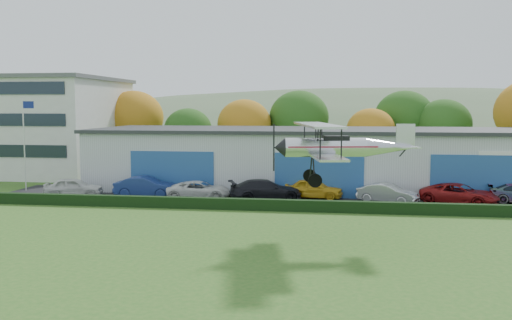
# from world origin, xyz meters

# --- Properties ---
(ground) EXTENTS (300.00, 300.00, 0.00)m
(ground) POSITION_xyz_m (0.00, 0.00, 0.00)
(ground) COLOR #2C601E
(ground) RESTS_ON ground
(apron) EXTENTS (48.00, 9.00, 0.05)m
(apron) POSITION_xyz_m (3.00, 21.00, 0.03)
(apron) COLOR black
(apron) RESTS_ON ground
(hedge) EXTENTS (46.00, 0.60, 0.80)m
(hedge) POSITION_xyz_m (3.00, 16.20, 0.40)
(hedge) COLOR black
(hedge) RESTS_ON ground
(hangar) EXTENTS (40.60, 12.60, 5.30)m
(hangar) POSITION_xyz_m (5.00, 27.98, 2.66)
(hangar) COLOR #B2B7BC
(hangar) RESTS_ON ground
(office_block) EXTENTS (20.60, 15.60, 10.40)m
(office_block) POSITION_xyz_m (-28.00, 35.00, 5.21)
(office_block) COLOR silver
(office_block) RESTS_ON ground
(flagpole) EXTENTS (1.05, 0.10, 8.00)m
(flagpole) POSITION_xyz_m (-19.88, 22.00, 4.78)
(flagpole) COLOR silver
(flagpole) RESTS_ON ground
(tree_belt) EXTENTS (75.70, 13.22, 10.12)m
(tree_belt) POSITION_xyz_m (0.85, 40.62, 5.61)
(tree_belt) COLOR #3D2614
(tree_belt) RESTS_ON ground
(distant_hills) EXTENTS (430.00, 196.00, 56.00)m
(distant_hills) POSITION_xyz_m (-4.38, 140.00, -13.05)
(distant_hills) COLOR #4C6642
(distant_hills) RESTS_ON ground
(car_0) EXTENTS (4.86, 2.90, 1.55)m
(car_0) POSITION_xyz_m (-14.39, 19.52, 0.82)
(car_0) COLOR silver
(car_0) RESTS_ON apron
(car_1) EXTENTS (5.02, 1.94, 1.63)m
(car_1) POSITION_xyz_m (-8.69, 20.41, 0.87)
(car_1) COLOR navy
(car_1) RESTS_ON apron
(car_2) EXTENTS (5.24, 2.71, 1.41)m
(car_2) POSITION_xyz_m (-4.14, 19.90, 0.76)
(car_2) COLOR silver
(car_2) RESTS_ON apron
(car_3) EXTENTS (6.00, 3.99, 1.62)m
(car_3) POSITION_xyz_m (0.99, 20.11, 0.86)
(car_3) COLOR black
(car_3) RESTS_ON apron
(car_4) EXTENTS (4.76, 2.53, 1.54)m
(car_4) POSITION_xyz_m (4.63, 21.62, 0.82)
(car_4) COLOR gold
(car_4) RESTS_ON apron
(car_5) EXTENTS (4.70, 3.16, 1.46)m
(car_5) POSITION_xyz_m (10.18, 20.24, 0.78)
(car_5) COLOR silver
(car_5) RESTS_ON apron
(car_6) EXTENTS (6.08, 4.63, 1.53)m
(car_6) POSITION_xyz_m (15.36, 20.38, 0.82)
(car_6) COLOR maroon
(car_6) RESTS_ON apron
(biplane) EXTENTS (7.55, 8.62, 3.20)m
(biplane) POSITION_xyz_m (6.43, 7.51, 5.21)
(biplane) COLOR silver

